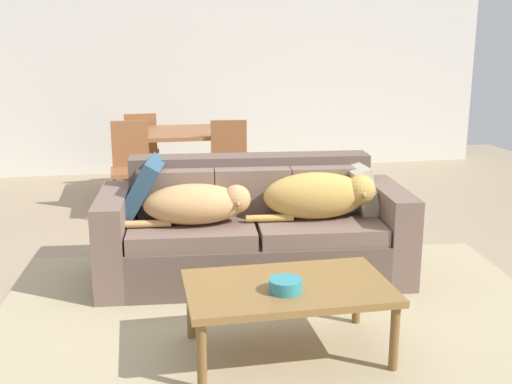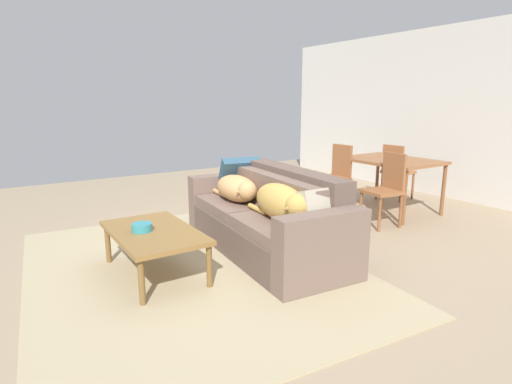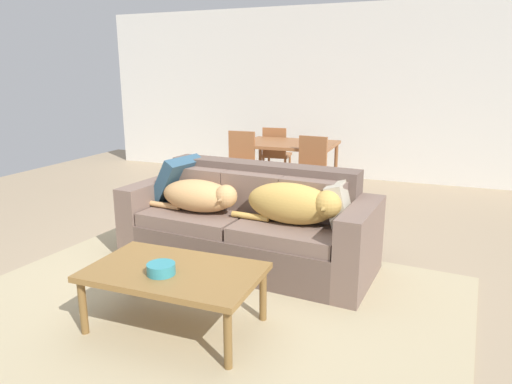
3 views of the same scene
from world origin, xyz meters
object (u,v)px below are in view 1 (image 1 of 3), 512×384
object	(u,v)px
couch	(254,232)
throw_pillow_by_right_arm	(360,190)
dining_chair_near_right	(229,163)
dining_chair_far_left	(140,146)
dog_on_left_cushion	(198,204)
dog_on_right_cushion	(321,195)
dining_chair_near_left	(131,164)
bowl_on_coffee_table	(286,285)
coffee_table	(288,292)
dining_table	(179,137)
throw_pillow_by_left_arm	(142,189)

from	to	relation	value
couch	throw_pillow_by_right_arm	size ratio (longest dim) A/B	6.29
couch	dining_chair_near_right	world-z (taller)	dining_chair_near_right
throw_pillow_by_right_arm	dining_chair_far_left	distance (m)	3.40
dog_on_left_cushion	dining_chair_far_left	bearing A→B (deg)	101.49
dog_on_right_cushion	dining_chair_near_left	bearing A→B (deg)	129.23
bowl_on_coffee_table	dog_on_right_cushion	bearing A→B (deg)	64.90
dining_chair_far_left	dining_chair_near_right	bearing A→B (deg)	118.89
dog_on_left_cushion	dog_on_right_cushion	size ratio (longest dim) A/B	0.93
coffee_table	dining_chair_far_left	size ratio (longest dim) A/B	1.28
bowl_on_coffee_table	dining_chair_near_left	bearing A→B (deg)	104.31
dining_table	dog_on_left_cushion	bearing A→B (deg)	-91.24
dog_on_left_cushion	coffee_table	xyz separation A→B (m)	(0.38, -1.09, -0.23)
dog_on_right_cushion	dining_chair_near_right	size ratio (longest dim) A/B	1.02
throw_pillow_by_right_arm	dining_chair_far_left	bearing A→B (deg)	117.49
throw_pillow_by_right_arm	coffee_table	xyz separation A→B (m)	(-0.85, -1.19, -0.25)
dog_on_right_cushion	dining_chair_near_right	distance (m)	1.94
dining_chair_near_left	dining_chair_near_right	xyz separation A→B (m)	(0.96, -0.07, -0.01)
throw_pillow_by_left_arm	bowl_on_coffee_table	bearing A→B (deg)	-63.31
coffee_table	throw_pillow_by_left_arm	bearing A→B (deg)	119.44
couch	dining_chair_far_left	xyz separation A→B (m)	(-0.76, 3.00, 0.15)
dining_chair_far_left	throw_pillow_by_right_arm	bearing A→B (deg)	112.29
dog_on_right_cushion	dining_chair_near_left	xyz separation A→B (m)	(-1.33, 1.96, -0.12)
throw_pillow_by_left_arm	dining_chair_far_left	xyz separation A→B (m)	(0.03, 2.87, -0.18)
dog_on_left_cushion	dining_chair_near_left	distance (m)	1.98
bowl_on_coffee_table	throw_pillow_by_left_arm	bearing A→B (deg)	116.69
dining_table	dining_chair_near_left	bearing A→B (deg)	-132.38
coffee_table	dining_chair_near_right	world-z (taller)	dining_chair_near_right
dining_table	dining_chair_near_left	world-z (taller)	dining_chair_near_left
dog_on_right_cushion	dining_chair_near_right	bearing A→B (deg)	106.22
coffee_table	dining_table	size ratio (longest dim) A/B	0.90
bowl_on_coffee_table	dining_chair_near_left	distance (m)	3.21
throw_pillow_by_right_arm	dining_table	size ratio (longest dim) A/B	0.29
couch	throw_pillow_by_left_arm	world-z (taller)	throw_pillow_by_left_arm
dining_table	dining_chair_near_left	distance (m)	0.77
couch	bowl_on_coffee_table	bearing A→B (deg)	-88.23
dog_on_right_cushion	dog_on_left_cushion	bearing A→B (deg)	-177.56
throw_pillow_by_right_arm	dining_chair_far_left	xyz separation A→B (m)	(-1.57, 3.02, -0.14)
throw_pillow_by_right_arm	bowl_on_coffee_table	xyz separation A→B (m)	(-0.88, -1.29, -0.17)
couch	throw_pillow_by_left_arm	size ratio (longest dim) A/B	4.93
throw_pillow_by_right_arm	coffee_table	world-z (taller)	throw_pillow_by_right_arm
dog_on_right_cushion	dining_table	bearing A→B (deg)	113.22
throw_pillow_by_left_arm	dining_chair_near_right	bearing A→B (deg)	61.29
dog_on_right_cushion	dining_chair_near_left	world-z (taller)	dining_chair_near_left
dog_on_left_cushion	throw_pillow_by_right_arm	distance (m)	1.23
dog_on_left_cushion	throw_pillow_by_left_arm	xyz separation A→B (m)	(-0.38, 0.24, 0.06)
dog_on_left_cushion	throw_pillow_by_left_arm	bearing A→B (deg)	152.45
throw_pillow_by_left_arm	dining_table	bearing A→B (deg)	79.04
throw_pillow_by_right_arm	bowl_on_coffee_table	world-z (taller)	throw_pillow_by_right_arm
dining_chair_near_left	throw_pillow_by_right_arm	bearing A→B (deg)	-49.01
dog_on_left_cushion	coffee_table	world-z (taller)	dog_on_left_cushion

